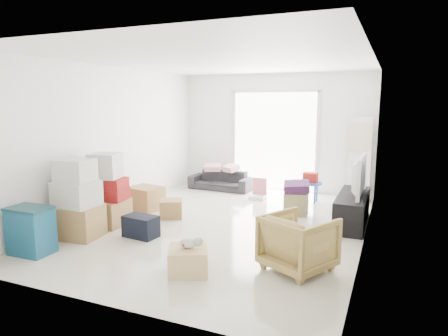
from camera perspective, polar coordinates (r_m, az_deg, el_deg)
room_shell at (r=6.57m, az=-0.02°, el=3.27°), size 4.98×6.48×3.18m
sliding_door at (r=9.38m, az=7.16°, el=4.39°), size 2.10×0.04×2.33m
ac_tower at (r=8.76m, az=18.85°, el=1.18°), size 0.45×0.30×1.75m
tv_console at (r=7.13m, az=17.86°, el=-5.63°), size 0.47×1.56×0.52m
television at (r=7.05m, az=18.00°, el=-3.00°), size 0.67×1.15×0.15m
sofa at (r=9.45m, az=-0.44°, el=-1.32°), size 1.51×0.49×0.59m
pillow_left at (r=9.45m, az=-1.66°, el=0.85°), size 0.48×0.43×0.12m
pillow_right at (r=9.31m, az=0.98°, el=0.75°), size 0.47×0.44×0.13m
armchair at (r=5.05m, az=10.58°, el=-10.07°), size 0.98×0.96×0.77m
storage_bins at (r=6.09m, az=-25.88°, el=-8.02°), size 0.58×0.41×0.65m
box_stack_a at (r=6.48m, az=-20.25°, el=-4.68°), size 0.72×0.63×1.21m
box_stack_b at (r=6.98m, az=-16.40°, el=-3.60°), size 0.71×0.63×1.22m
box_stack_c at (r=7.87m, az=-11.15°, el=-4.24°), size 0.70×0.61×0.44m
loose_box at (r=7.26m, az=-7.55°, el=-5.77°), size 0.52×0.52×0.32m
duffel_bag at (r=6.32m, az=-11.79°, el=-8.17°), size 0.55×0.37×0.33m
ottoman at (r=7.52m, az=10.26°, el=-4.97°), size 0.45×0.45×0.41m
blanket at (r=7.45m, az=10.33°, el=-2.91°), size 0.54×0.54×0.14m
kids_table at (r=8.42m, az=12.22°, el=-1.85°), size 0.49×0.49×0.62m
toy_walker at (r=8.61m, az=4.97°, el=-3.58°), size 0.33×0.29×0.44m
wood_crate at (r=4.99m, az=-5.14°, el=-12.99°), size 0.63×0.63×0.31m
plush_bunny at (r=4.90m, az=-4.80°, el=-10.62°), size 0.29×0.17×0.14m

